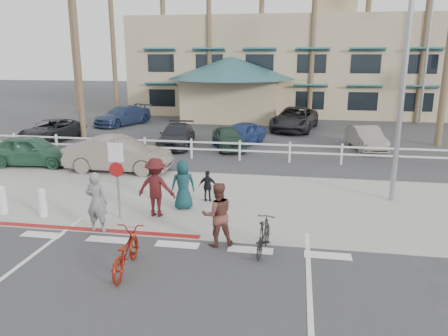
% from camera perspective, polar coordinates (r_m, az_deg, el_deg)
% --- Properties ---
extents(ground, '(140.00, 140.00, 0.00)m').
position_cam_1_polar(ground, '(11.59, -6.94, -11.20)').
color(ground, '#333335').
extents(bike_path, '(12.00, 16.00, 0.01)m').
position_cam_1_polar(bike_path, '(9.92, -10.30, -16.08)').
color(bike_path, '#333335').
rests_on(bike_path, ground).
extents(sidewalk_plaza, '(22.00, 7.00, 0.01)m').
position_cam_1_polar(sidewalk_plaza, '(15.63, -2.31, -4.10)').
color(sidewalk_plaza, gray).
rests_on(sidewalk_plaza, ground).
extents(cross_street, '(40.00, 5.00, 0.01)m').
position_cam_1_polar(cross_street, '(19.40, 0.11, -0.35)').
color(cross_street, '#333335').
rests_on(cross_street, ground).
extents(parking_lot, '(50.00, 16.00, 0.01)m').
position_cam_1_polar(parking_lot, '(28.59, 3.24, 4.53)').
color(parking_lot, '#333335').
rests_on(parking_lot, ground).
extents(curb_red, '(7.00, 0.25, 0.02)m').
position_cam_1_polar(curb_red, '(13.68, -17.75, -7.63)').
color(curb_red, maroon).
rests_on(curb_red, ground).
extents(rail_fence, '(29.40, 0.16, 1.00)m').
position_cam_1_polar(rail_fence, '(21.13, 2.34, 2.28)').
color(rail_fence, silver).
rests_on(rail_fence, ground).
extents(building, '(28.00, 16.00, 11.30)m').
position_cam_1_polar(building, '(40.99, 8.35, 15.41)').
color(building, tan).
rests_on(building, ground).
extents(sign_post, '(0.50, 0.10, 2.90)m').
position_cam_1_polar(sign_post, '(13.79, -13.75, -0.84)').
color(sign_post, gray).
rests_on(sign_post, ground).
extents(bollard_0, '(0.26, 0.26, 0.95)m').
position_cam_1_polar(bollard_0, '(15.04, -22.64, -4.15)').
color(bollard_0, silver).
rests_on(bollard_0, ground).
extents(bollard_1, '(0.26, 0.26, 0.95)m').
position_cam_1_polar(bollard_1, '(15.82, -26.96, -3.73)').
color(bollard_1, silver).
rests_on(bollard_1, ground).
extents(streetlight_0, '(0.60, 2.00, 9.00)m').
position_cam_1_polar(streetlight_0, '(15.86, 22.52, 11.65)').
color(streetlight_0, gray).
rests_on(streetlight_0, ground).
extents(streetlight_1, '(0.60, 2.00, 9.50)m').
position_cam_1_polar(streetlight_1, '(35.13, 24.94, 12.91)').
color(streetlight_1, gray).
rests_on(streetlight_1, ground).
extents(palm_0, '(4.00, 4.00, 15.00)m').
position_cam_1_polar(palm_0, '(40.79, -19.26, 17.39)').
color(palm_0, '#133315').
rests_on(palm_0, ground).
extents(palm_1, '(4.00, 4.00, 13.00)m').
position_cam_1_polar(palm_1, '(38.11, -14.35, 16.47)').
color(palm_1, '#133315').
rests_on(palm_1, ground).
extents(palm_2, '(4.00, 4.00, 16.00)m').
position_cam_1_polar(palm_2, '(37.76, -7.97, 19.07)').
color(palm_2, '#133315').
rests_on(palm_2, ground).
extents(palm_3, '(4.00, 4.00, 14.00)m').
position_cam_1_polar(palm_3, '(35.74, -1.97, 17.84)').
color(palm_3, '#133315').
rests_on(palm_3, ground).
extents(palm_4, '(4.00, 4.00, 15.00)m').
position_cam_1_polar(palm_4, '(36.19, 4.91, 18.55)').
color(palm_4, '#133315').
rests_on(palm_4, ground).
extents(palm_5, '(4.00, 4.00, 13.00)m').
position_cam_1_polar(palm_5, '(35.02, 11.56, 16.81)').
color(palm_5, '#133315').
rests_on(palm_5, ground).
extents(palm_6, '(4.00, 4.00, 17.00)m').
position_cam_1_polar(palm_6, '(36.48, 18.35, 19.45)').
color(palm_6, '#133315').
rests_on(palm_6, ground).
extents(palm_7, '(4.00, 4.00, 14.00)m').
position_cam_1_polar(palm_7, '(36.15, 24.93, 16.51)').
color(palm_7, '#133315').
rests_on(palm_7, ground).
extents(palm_10, '(4.00, 4.00, 12.00)m').
position_cam_1_polar(palm_10, '(28.21, -18.81, 15.91)').
color(palm_10, '#133315').
rests_on(palm_10, ground).
extents(bike_red, '(0.81, 1.93, 0.99)m').
position_cam_1_polar(bike_red, '(10.79, -12.77, -10.62)').
color(bike_red, maroon).
rests_on(bike_red, ground).
extents(rider_red, '(0.67, 0.46, 1.79)m').
position_cam_1_polar(rider_red, '(13.14, -16.31, -4.31)').
color(rider_red, slate).
rests_on(rider_red, ground).
extents(bike_black, '(0.64, 1.62, 0.95)m').
position_cam_1_polar(bike_black, '(11.51, 5.20, -8.76)').
color(bike_black, black).
rests_on(bike_black, ground).
extents(rider_black, '(1.05, 0.94, 1.77)m').
position_cam_1_polar(rider_black, '(11.72, -0.86, -6.09)').
color(rider_black, brown).
rests_on(rider_black, ground).
extents(pedestrian_a, '(1.26, 0.77, 1.90)m').
position_cam_1_polar(pedestrian_a, '(13.97, -8.85, -2.52)').
color(pedestrian_a, '#431113').
rests_on(pedestrian_a, ground).
extents(pedestrian_child, '(0.66, 0.29, 1.12)m').
position_cam_1_polar(pedestrian_child, '(15.26, -2.12, -2.40)').
color(pedestrian_child, black).
rests_on(pedestrian_child, ground).
extents(pedestrian_b, '(0.96, 0.83, 1.66)m').
position_cam_1_polar(pedestrian_b, '(14.54, -5.37, -2.20)').
color(pedestrian_b, '#103238').
rests_on(pedestrian_b, ground).
extents(car_white_sedan, '(4.63, 1.62, 1.52)m').
position_cam_1_polar(car_white_sedan, '(19.71, -13.62, 1.74)').
color(car_white_sedan, slate).
rests_on(car_white_sedan, ground).
extents(car_red_compact, '(4.25, 2.02, 1.40)m').
position_cam_1_polar(car_red_compact, '(22.10, -23.88, 2.11)').
color(car_red_compact, '#2A573F').
rests_on(car_red_compact, ground).
extents(lot_car_0, '(2.57, 4.74, 1.26)m').
position_cam_1_polar(lot_car_0, '(27.96, -21.55, 4.60)').
color(lot_car_0, black).
rests_on(lot_car_0, ground).
extents(lot_car_1, '(2.14, 4.35, 1.22)m').
position_cam_1_polar(lot_car_1, '(24.56, -6.23, 4.22)').
color(lot_car_1, black).
rests_on(lot_car_1, ground).
extents(lot_car_2, '(2.53, 3.80, 1.20)m').
position_cam_1_polar(lot_car_2, '(23.79, 0.55, 3.95)').
color(lot_car_2, '#213B2E').
rests_on(lot_car_2, ground).
extents(lot_car_3, '(1.96, 3.99, 1.26)m').
position_cam_1_polar(lot_car_3, '(24.85, 18.05, 3.75)').
color(lot_car_3, gray).
rests_on(lot_car_3, ground).
extents(lot_car_4, '(3.60, 5.08, 1.37)m').
position_cam_1_polar(lot_car_4, '(32.76, -13.09, 6.68)').
color(lot_car_4, navy).
rests_on(lot_car_4, ground).
extents(lot_car_5, '(3.50, 5.88, 1.53)m').
position_cam_1_polar(lot_car_5, '(30.14, 9.21, 6.36)').
color(lot_car_5, black).
rests_on(lot_car_5, ground).
extents(lot_car_6, '(2.87, 4.12, 1.30)m').
position_cam_1_polar(lot_car_6, '(24.77, 2.28, 4.48)').
color(lot_car_6, navy).
rests_on(lot_car_6, ground).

